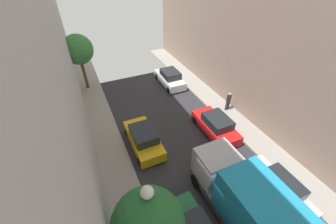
{
  "coord_description": "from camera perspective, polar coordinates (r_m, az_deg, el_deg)",
  "views": [
    {
      "loc": [
        -5.5,
        -4.77,
        11.17
      ],
      "look_at": [
        0.25,
        7.82,
        0.5
      ],
      "focal_mm": 22.39,
      "sensor_mm": 36.0,
      "label": 1
    }
  ],
  "objects": [
    {
      "name": "pedestrian",
      "position": [
        18.53,
        16.11,
        2.97
      ],
      "size": [
        0.4,
        0.36,
        1.72
      ],
      "color": "#2D334C",
      "rests_on": "sidewalk_right"
    },
    {
      "name": "parked_car_left_3",
      "position": [
        14.91,
        -6.65,
        -7.17
      ],
      "size": [
        1.78,
        4.2,
        1.57
      ],
      "color": "gold",
      "rests_on": "ground"
    },
    {
      "name": "parked_car_right_1",
      "position": [
        13.73,
        27.45,
        -18.08
      ],
      "size": [
        1.78,
        4.2,
        1.57
      ],
      "color": "silver",
      "rests_on": "ground"
    },
    {
      "name": "street_tree_2",
      "position": [
        21.35,
        -23.3,
        15.28
      ],
      "size": [
        2.73,
        2.73,
        5.32
      ],
      "color": "brown",
      "rests_on": "sidewalk_left"
    },
    {
      "name": "parked_car_right_3",
      "position": [
        21.95,
        0.53,
        9.21
      ],
      "size": [
        1.78,
        4.2,
        1.57
      ],
      "color": "white",
      "rests_on": "ground"
    },
    {
      "name": "lamp_post",
      "position": [
        8.32,
        -4.97,
        -26.68
      ],
      "size": [
        0.44,
        0.44,
        5.35
      ],
      "color": "#333338",
      "rests_on": "sidewalk_left"
    },
    {
      "name": "parked_car_right_2",
      "position": [
        16.21,
        12.85,
        -3.64
      ],
      "size": [
        1.78,
        4.2,
        1.57
      ],
      "color": "red",
      "rests_on": "ground"
    },
    {
      "name": "ground",
      "position": [
        13.33,
        14.08,
        -21.11
      ],
      "size": [
        32.0,
        32.0,
        0.0
      ],
      "primitive_type": "plane",
      "color": "#2D2D33"
    },
    {
      "name": "delivery_truck",
      "position": [
        11.29,
        21.04,
        -22.61
      ],
      "size": [
        2.26,
        6.6,
        3.38
      ],
      "color": "#4C4C51",
      "rests_on": "ground"
    },
    {
      "name": "sidewalk_right",
      "position": [
        16.0,
        29.0,
        -12.54
      ],
      "size": [
        2.0,
        44.0,
        0.15
      ],
      "primitive_type": "cube",
      "color": "gray",
      "rests_on": "ground"
    }
  ]
}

